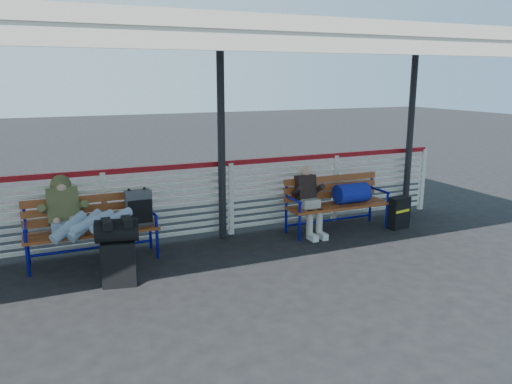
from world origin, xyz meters
name	(u,v)px	position (x,y,z in m)	size (l,w,h in m)	color
ground	(129,301)	(0.00, 0.00, 0.00)	(60.00, 60.00, 0.00)	black
fence	(104,208)	(0.00, 1.90, 0.66)	(12.08, 0.08, 1.24)	silver
canopy	(102,35)	(0.00, 0.87, 3.04)	(12.60, 3.60, 3.16)	silver
luggage_stack	(118,249)	(-0.02, 0.51, 0.47)	(0.57, 0.39, 0.86)	black
bench_left	(109,217)	(0.02, 1.54, 0.61)	(1.80, 0.56, 0.97)	brown
bench_right	(343,196)	(3.84, 1.38, 0.59)	(1.80, 0.56, 0.92)	brown
traveler_man	(82,219)	(-0.37, 1.20, 0.72)	(0.94, 1.64, 0.77)	#90AAC3
companion_person	(309,199)	(3.17, 1.37, 0.60)	(0.32, 0.66, 1.15)	#A8A298
suitcase_side	(398,213)	(4.77, 1.07, 0.27)	(0.43, 0.31, 0.54)	black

